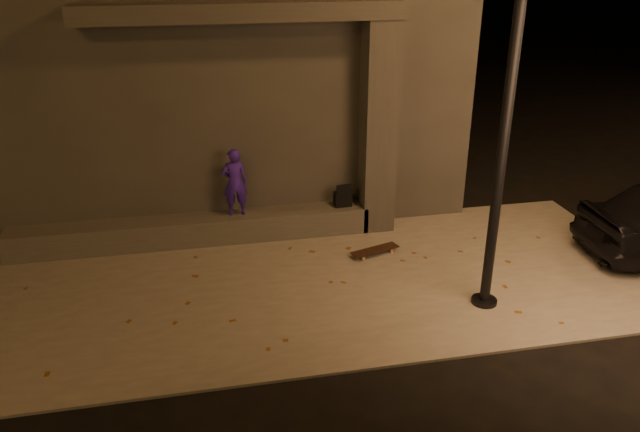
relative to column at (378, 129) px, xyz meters
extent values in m
plane|color=black|center=(-1.70, -3.75, -1.84)|extent=(120.00, 120.00, 0.00)
cube|color=slate|center=(-1.70, -1.75, -1.82)|extent=(11.00, 4.40, 0.04)
cube|color=#3B3835|center=(-2.70, 2.75, 0.76)|extent=(9.00, 5.00, 5.20)
cube|color=#4A4743|center=(-3.20, 0.00, -1.58)|extent=(6.00, 0.55, 0.45)
cube|color=#3B3835|center=(0.00, 0.00, 0.00)|extent=(0.55, 0.55, 3.60)
cube|color=#3B3835|center=(-2.20, 0.05, 1.94)|extent=(5.00, 0.70, 0.28)
imported|color=#33189D|center=(-2.46, 0.00, -0.77)|extent=(0.43, 0.29, 1.16)
cube|color=black|center=(-0.60, 0.00, -1.23)|extent=(0.30, 0.20, 0.24)
cube|color=black|center=(-0.60, 0.00, -1.02)|extent=(0.26, 0.04, 0.17)
cube|color=black|center=(-0.31, -1.08, -1.72)|extent=(0.86, 0.45, 0.02)
cylinder|color=#AF8046|center=(-0.07, -0.92, -1.77)|extent=(0.07, 0.05, 0.06)
cylinder|color=#AF8046|center=(-0.02, -1.08, -1.77)|extent=(0.07, 0.05, 0.06)
cylinder|color=#AF8046|center=(-0.60, -1.09, -1.77)|extent=(0.07, 0.05, 0.06)
cylinder|color=#AF8046|center=(-0.55, -1.24, -1.77)|extent=(0.07, 0.05, 0.06)
cube|color=#99999E|center=(-0.04, -1.00, -1.74)|extent=(0.10, 0.18, 0.02)
cube|color=#99999E|center=(-0.57, -1.17, -1.74)|extent=(0.10, 0.18, 0.02)
cylinder|color=black|center=(0.79, -2.84, 1.46)|extent=(0.14, 0.14, 6.60)
cylinder|color=black|center=(0.79, -2.84, -1.79)|extent=(0.36, 0.36, 0.10)
camera|label=1|loc=(-3.03, -9.82, 2.88)|focal=35.00mm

